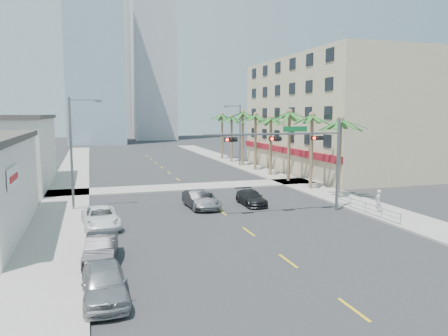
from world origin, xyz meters
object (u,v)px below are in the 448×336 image
object	(u,v)px
car_lane_center	(204,200)
pedestrian	(378,201)
car_parked_near	(104,283)
car_lane_left	(197,199)
car_parked_mid	(101,249)
traffic_signal_mast	(302,148)
car_lane_right	(251,198)
car_parked_far	(101,217)

from	to	relation	value
car_lane_center	pedestrian	xyz separation A→B (m)	(12.26, -6.15, 0.36)
pedestrian	car_parked_near	bearing A→B (deg)	-6.21
car_parked_near	car_lane_left	size ratio (longest dim) A/B	1.04
car_lane_left	car_parked_mid	bearing A→B (deg)	-128.01
car_parked_mid	pedestrian	size ratio (longest dim) A/B	2.46
traffic_signal_mast	car_lane_right	xyz separation A→B (m)	(-2.63, 3.99, -4.44)
car_lane_center	pedestrian	distance (m)	13.72
car_parked_near	car_lane_left	distance (m)	18.19
car_parked_far	car_lane_right	xyz separation A→B (m)	(12.41, 3.94, -0.08)
traffic_signal_mast	car_parked_far	world-z (taller)	traffic_signal_mast
car_parked_mid	traffic_signal_mast	bearing A→B (deg)	31.58
car_lane_left	car_parked_near	bearing A→B (deg)	-119.00
car_lane_left	car_lane_center	xyz separation A→B (m)	(0.55, -0.16, -0.04)
car_lane_left	pedestrian	world-z (taller)	pedestrian
car_lane_left	car_lane_center	world-z (taller)	car_lane_left
traffic_signal_mast	pedestrian	distance (m)	7.15
car_parked_near	car_parked_mid	world-z (taller)	car_parked_near
traffic_signal_mast	pedestrian	xyz separation A→B (m)	(5.52, -2.09, -4.03)
car_parked_near	car_parked_far	size ratio (longest dim) A/B	0.90
car_parked_near	car_parked_mid	bearing A→B (deg)	88.76
car_parked_mid	car_parked_far	size ratio (longest dim) A/B	0.86
car_parked_near	car_parked_far	distance (m)	12.22
car_parked_near	car_parked_far	bearing A→B (deg)	88.07
traffic_signal_mast	car_lane_center	distance (m)	9.01
car_parked_mid	car_lane_center	distance (m)	14.06
car_parked_far	car_lane_right	bearing A→B (deg)	13.40
car_parked_near	pedestrian	world-z (taller)	pedestrian
car_parked_far	car_lane_center	distance (m)	9.22
car_parked_near	pedestrian	xyz separation A→B (m)	(20.71, 10.09, 0.26)
car_lane_center	car_lane_right	distance (m)	4.11
car_parked_near	traffic_signal_mast	bearing A→B (deg)	37.49
car_lane_left	car_parked_far	bearing A→B (deg)	-155.00
car_lane_left	car_lane_right	bearing A→B (deg)	-6.04
car_parked_mid	car_parked_far	world-z (taller)	car_parked_mid
car_parked_far	pedestrian	world-z (taller)	pedestrian
car_parked_far	car_lane_right	distance (m)	13.02
car_parked_mid	pedestrian	world-z (taller)	pedestrian
car_lane_left	pedestrian	bearing A→B (deg)	-29.47
car_parked_near	car_parked_mid	distance (m)	5.00
traffic_signal_mast	car_parked_far	xyz separation A→B (m)	(-15.04, 0.04, -4.36)
car_parked_far	car_lane_left	bearing A→B (deg)	24.05
traffic_signal_mast	car_lane_center	world-z (taller)	traffic_signal_mast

